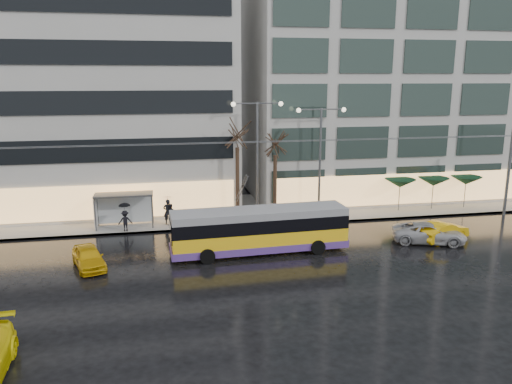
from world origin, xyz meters
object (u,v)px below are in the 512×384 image
object	(u,v)px
street_lamp_near	(257,144)
taxi_a	(89,257)
trolleybus	(260,232)
bus_shelter	(119,203)

from	to	relation	value
street_lamp_near	taxi_a	xyz separation A→B (m)	(-11.63, -7.88, -5.34)
trolleybus	bus_shelter	xyz separation A→B (m)	(-9.13, 7.13, 0.55)
bus_shelter	street_lamp_near	world-z (taller)	street_lamp_near
taxi_a	street_lamp_near	bearing A→B (deg)	16.64
trolleybus	taxi_a	bearing A→B (deg)	-176.51
trolleybus	street_lamp_near	xyz separation A→B (m)	(1.25, 7.24, 4.58)
bus_shelter	taxi_a	world-z (taller)	bus_shelter
bus_shelter	taxi_a	size ratio (longest dim) A/B	1.11
bus_shelter	taxi_a	bearing A→B (deg)	-99.11
trolleybus	bus_shelter	bearing A→B (deg)	142.01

